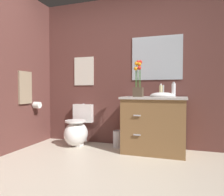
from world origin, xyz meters
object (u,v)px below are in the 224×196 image
at_px(hanging_towel, 25,88).
at_px(toilet_paper_roll, 37,105).
at_px(toilet, 77,131).
at_px(wall_mirror, 157,58).
at_px(soap_bottle, 174,90).
at_px(flower_vase, 138,84).
at_px(wall_poster, 84,71).
at_px(trash_bin, 119,139).
at_px(vanity_cabinet, 154,124).
at_px(lotion_bottle, 161,91).

relative_size(hanging_towel, toilet_paper_roll, 4.73).
height_order(toilet, wall_mirror, wall_mirror).
height_order(soap_bottle, hanging_towel, hanging_towel).
bearing_deg(flower_vase, hanging_towel, -169.54).
height_order(wall_poster, toilet_paper_roll, wall_poster).
bearing_deg(flower_vase, wall_poster, 161.52).
relative_size(flower_vase, wall_mirror, 0.68).
distance_m(trash_bin, toilet_paper_roll, 1.49).
height_order(flower_vase, soap_bottle, flower_vase).
distance_m(hanging_towel, toilet_paper_roll, 0.37).
distance_m(wall_poster, toilet_paper_roll, 1.00).
distance_m(vanity_cabinet, flower_vase, 0.64).
distance_m(lotion_bottle, wall_mirror, 0.56).
distance_m(lotion_bottle, trash_bin, 1.03).
xyz_separation_m(vanity_cabinet, wall_mirror, (-0.00, 0.29, 1.02)).
bearing_deg(toilet_paper_roll, toilet, 16.67).
distance_m(vanity_cabinet, trash_bin, 0.66).
bearing_deg(toilet, hanging_towel, -149.73).
relative_size(wall_poster, hanging_towel, 0.97).
height_order(soap_bottle, toilet_paper_roll, soap_bottle).
xyz_separation_m(trash_bin, toilet_paper_roll, (-1.36, -0.28, 0.54)).
relative_size(toilet, vanity_cabinet, 0.68).
bearing_deg(wall_poster, soap_bottle, -8.71).
bearing_deg(vanity_cabinet, hanging_towel, -169.03).
xyz_separation_m(flower_vase, wall_mirror, (0.23, 0.36, 0.43)).
distance_m(vanity_cabinet, wall_poster, 1.57).
relative_size(soap_bottle, wall_mirror, 0.28).
bearing_deg(flower_vase, toilet_paper_roll, -176.38).
height_order(flower_vase, toilet_paper_roll, flower_vase).
bearing_deg(wall_poster, hanging_towel, -136.17).
bearing_deg(flower_vase, soap_bottle, 12.89).
height_order(trash_bin, toilet_paper_roll, toilet_paper_roll).
xyz_separation_m(trash_bin, hanging_towel, (-1.42, -0.50, 0.84)).
height_order(soap_bottle, wall_poster, wall_poster).
xyz_separation_m(toilet, soap_bottle, (1.57, 0.03, 0.69)).
xyz_separation_m(trash_bin, wall_poster, (-0.71, 0.19, 1.14)).
height_order(toilet, lotion_bottle, lotion_bottle).
distance_m(vanity_cabinet, toilet_paper_roll, 1.97).
height_order(toilet, hanging_towel, hanging_towel).
xyz_separation_m(soap_bottle, hanging_towel, (-2.28, -0.44, 0.04)).
bearing_deg(wall_poster, wall_mirror, 0.00).
bearing_deg(vanity_cabinet, wall_poster, 167.20).
bearing_deg(trash_bin, soap_bottle, -3.56).
bearing_deg(soap_bottle, lotion_bottle, 158.31).
height_order(hanging_towel, toilet_paper_roll, hanging_towel).
bearing_deg(wall_mirror, toilet_paper_roll, -166.60).
distance_m(trash_bin, hanging_towel, 1.72).
distance_m(wall_mirror, hanging_towel, 2.17).
distance_m(toilet, wall_mirror, 1.79).
bearing_deg(wall_mirror, flower_vase, -122.72).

